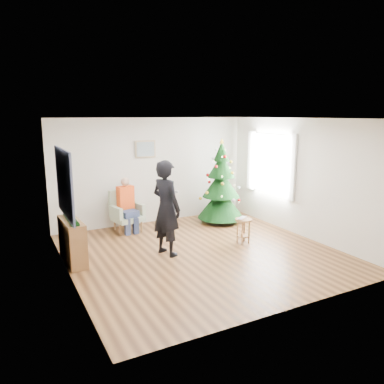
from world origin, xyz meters
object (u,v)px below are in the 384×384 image
stool (243,231)px  standing_man (166,208)px  armchair (126,216)px  christmas_tree (221,185)px  console (72,241)px

stool → standing_man: (-1.69, 0.16, 0.65)m
stool → armchair: armchair is taller
armchair → standing_man: 1.92m
armchair → standing_man: bearing=-94.9°
christmas_tree → standing_man: christmas_tree is taller
standing_man → console: bearing=56.3°
christmas_tree → console: 3.99m
armchair → christmas_tree: bearing=-20.7°
christmas_tree → armchair: size_ratio=2.20×
armchair → console: 2.02m
console → armchair: bearing=40.5°
stool → christmas_tree: bearing=74.6°
standing_man → armchair: bearing=-12.5°
console → standing_man: bearing=-17.2°
standing_man → console: (-1.69, 0.43, -0.52)m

